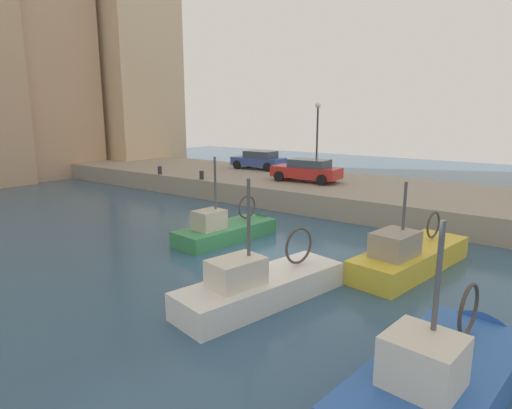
% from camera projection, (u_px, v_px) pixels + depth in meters
% --- Properties ---
extents(water_surface, '(80.00, 80.00, 0.00)m').
position_uv_depth(water_surface, '(258.00, 258.00, 16.43)').
color(water_surface, '#335675').
rests_on(water_surface, ground).
extents(quay_wall, '(9.00, 56.00, 1.20)m').
position_uv_depth(quay_wall, '(376.00, 197.00, 25.29)').
color(quay_wall, '#9E9384').
rests_on(quay_wall, ground).
extents(fishing_boat_blue, '(6.20, 2.78, 4.59)m').
position_uv_depth(fishing_boat_blue, '(444.00, 387.00, 8.56)').
color(fishing_boat_blue, '#2D60B7').
rests_on(fishing_boat_blue, ground).
extents(fishing_boat_green, '(5.62, 2.37, 4.39)m').
position_uv_depth(fishing_boat_green, '(232.00, 235.00, 19.10)').
color(fishing_boat_green, '#388951').
rests_on(fishing_boat_green, ground).
extents(fishing_boat_yellow, '(6.63, 2.68, 3.99)m').
position_uv_depth(fishing_boat_yellow, '(414.00, 265.00, 15.40)').
color(fishing_boat_yellow, gold).
rests_on(fishing_boat_yellow, ground).
extents(fishing_boat_white, '(6.40, 2.79, 4.44)m').
position_uv_depth(fishing_boat_white, '(269.00, 295.00, 12.85)').
color(fishing_boat_white, white).
rests_on(fishing_boat_white, ground).
extents(parked_car_red, '(2.14, 4.34, 1.39)m').
position_uv_depth(parked_car_red, '(307.00, 170.00, 26.77)').
color(parked_car_red, red).
rests_on(parked_car_red, quay_wall).
extents(parked_car_blue, '(2.14, 4.08, 1.37)m').
position_uv_depth(parked_car_blue, '(259.00, 160.00, 32.74)').
color(parked_car_blue, '#334C9E').
rests_on(parked_car_blue, quay_wall).
extents(mooring_bollard_mid, '(0.28, 0.28, 0.55)m').
position_uv_depth(mooring_bollard_mid, '(202.00, 175.00, 27.76)').
color(mooring_bollard_mid, '#2D2D33').
rests_on(mooring_bollard_mid, quay_wall).
extents(mooring_bollard_north, '(0.28, 0.28, 0.55)m').
position_uv_depth(mooring_bollard_north, '(160.00, 170.00, 30.11)').
color(mooring_bollard_north, '#2D2D33').
rests_on(mooring_bollard_north, quay_wall).
extents(quay_streetlamp, '(0.36, 0.36, 4.83)m').
position_uv_depth(quay_streetlamp, '(317.00, 127.00, 28.52)').
color(quay_streetlamp, '#38383D').
rests_on(quay_streetlamp, quay_wall).
extents(waterfront_building_central, '(9.49, 9.01, 20.14)m').
position_uv_depth(waterfront_building_central, '(20.00, 54.00, 35.93)').
color(waterfront_building_central, tan).
rests_on(waterfront_building_central, ground).
extents(waterfront_building_east, '(7.52, 6.85, 20.52)m').
position_uv_depth(waterfront_building_east, '(131.00, 59.00, 40.87)').
color(waterfront_building_east, beige).
rests_on(waterfront_building_east, ground).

